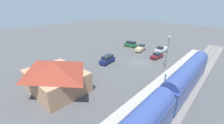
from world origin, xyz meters
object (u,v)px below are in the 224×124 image
object	(u,v)px
suv_green	(131,44)
pickup_white	(161,49)
pickup_tan	(141,48)
suv_navy	(107,59)
sedan_maroon	(157,56)
station_building	(56,76)
light_pole_near_platform	(168,48)
pedestrian_on_platform	(165,77)

from	to	relation	value
suv_green	pickup_white	world-z (taller)	suv_green
pickup_tan	suv_navy	distance (m)	16.03
suv_green	sedan_maroon	size ratio (longest dim) A/B	1.07
station_building	light_pole_near_platform	bearing A→B (deg)	-115.52
pedestrian_on_platform	sedan_maroon	xyz separation A→B (m)	(7.68, -12.32, -0.40)
suv_green	suv_navy	size ratio (longest dim) A/B	0.98
suv_navy	light_pole_near_platform	distance (m)	15.74
station_building	pickup_white	bearing A→B (deg)	-98.07
station_building	pickup_white	xyz separation A→B (m)	(-4.99, -35.24, -1.82)
sedan_maroon	pickup_white	size ratio (longest dim) A/B	0.85
station_building	sedan_maroon	bearing A→B (deg)	-102.91
sedan_maroon	pedestrian_on_platform	bearing A→B (deg)	121.93
station_building	pickup_tan	xyz separation A→B (m)	(1.05, -31.76, -1.82)
suv_green	light_pole_near_platform	world-z (taller)	light_pole_near_platform
station_building	pickup_white	distance (m)	35.64
station_building	pedestrian_on_platform	size ratio (longest dim) A/B	6.90
pedestrian_on_platform	sedan_maroon	size ratio (longest dim) A/B	0.36
suv_navy	pickup_white	xyz separation A→B (m)	(-6.92, -19.48, -0.12)
pedestrian_on_platform	sedan_maroon	bearing A→B (deg)	-58.07
pedestrian_on_platform	suv_green	size ratio (longest dim) A/B	0.34
pedestrian_on_platform	pickup_tan	xyz separation A→B (m)	(15.27, -15.55, -0.25)
station_building	suv_green	world-z (taller)	station_building
sedan_maroon	pickup_white	bearing A→B (deg)	-77.05
station_building	pedestrian_on_platform	xyz separation A→B (m)	(-14.22, -16.21, -1.57)
pedestrian_on_platform	sedan_maroon	distance (m)	14.52
sedan_maroon	suv_navy	bearing A→B (deg)	56.45
pedestrian_on_platform	suv_green	distance (m)	27.29
pedestrian_on_platform	pickup_white	distance (m)	21.15
station_building	sedan_maroon	xyz separation A→B (m)	(-6.54, -28.53, -1.97)
pickup_white	light_pole_near_platform	xyz separation A→B (m)	(-6.21, 11.78, 4.12)
pickup_tan	light_pole_near_platform	distance (m)	15.36
station_building	suv_navy	bearing A→B (deg)	-83.02
pickup_tan	sedan_maroon	distance (m)	8.25
pickup_tan	suv_green	bearing A→B (deg)	-19.78
suv_navy	station_building	bearing A→B (deg)	96.98
station_building	pickup_tan	world-z (taller)	station_building
station_building	suv_green	xyz separation A→B (m)	(6.66, -33.78, -1.70)
station_building	suv_navy	world-z (taller)	station_building
suv_green	pickup_white	size ratio (longest dim) A/B	0.90
pickup_tan	light_pole_near_platform	world-z (taller)	light_pole_near_platform
pedestrian_on_platform	suv_navy	xyz separation A→B (m)	(16.15, 0.45, -0.13)
station_building	pickup_tan	bearing A→B (deg)	-88.10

